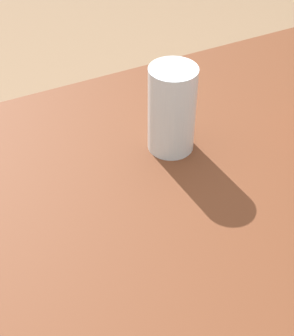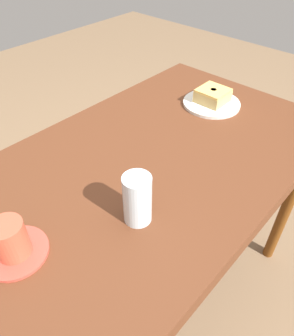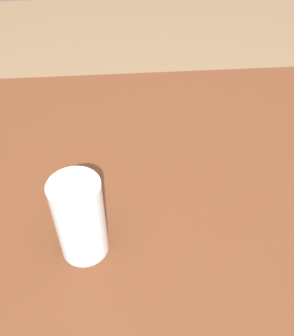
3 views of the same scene
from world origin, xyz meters
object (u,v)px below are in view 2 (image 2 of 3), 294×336
water_glass (137,199)px  plate_glazed_square (211,103)px  donut_glazed_square (213,95)px  coffee_cup (11,242)px

water_glass → plate_glazed_square: bearing=-163.2°
water_glass → donut_glazed_square: bearing=-163.2°
plate_glazed_square → water_glass: (0.55, 0.17, 0.06)m
water_glass → coffee_cup: size_ratio=0.92×
coffee_cup → plate_glazed_square: bearing=-176.8°
plate_glazed_square → donut_glazed_square: (0.00, 0.00, 0.03)m
donut_glazed_square → water_glass: water_glass is taller
plate_glazed_square → water_glass: 0.58m
donut_glazed_square → plate_glazed_square: bearing=0.0°
donut_glazed_square → coffee_cup: bearing=3.2°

